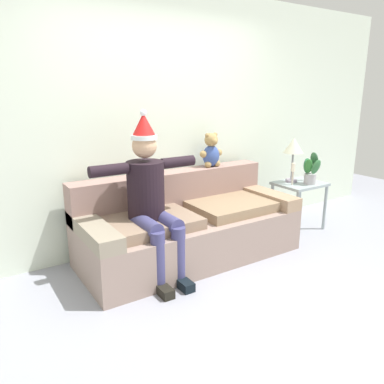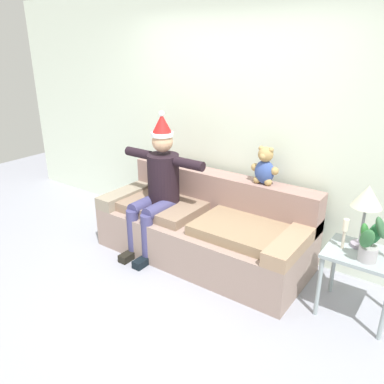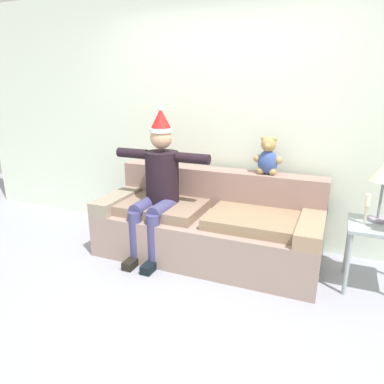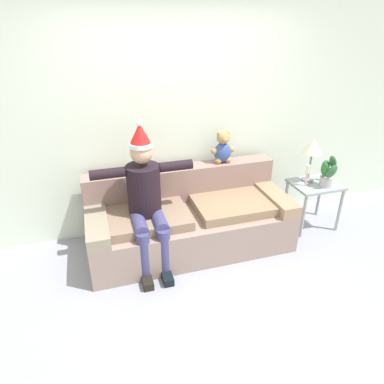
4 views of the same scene
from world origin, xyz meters
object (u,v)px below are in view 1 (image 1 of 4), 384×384
object	(u,v)px
person_seated	(151,195)
table_lamp	(293,148)
side_table	(299,190)
couch	(187,226)
teddy_bear	(211,152)
candle_tall	(293,171)
potted_plant	(311,170)
candle_short	(307,170)

from	to	relation	value
person_seated	table_lamp	size ratio (longest dim) A/B	2.82
side_table	couch	bearing A→B (deg)	177.37
couch	person_seated	distance (m)	0.68
couch	side_table	world-z (taller)	couch
teddy_bear	candle_tall	bearing A→B (deg)	-22.87
potted_plant	candle_short	distance (m)	0.18
teddy_bear	candle_short	xyz separation A→B (m)	(1.23, -0.32, -0.30)
potted_plant	candle_tall	xyz separation A→B (m)	(-0.21, 0.08, -0.01)
couch	person_seated	xyz separation A→B (m)	(-0.49, -0.17, 0.44)
teddy_bear	candle_short	world-z (taller)	teddy_bear
side_table	potted_plant	size ratio (longest dim) A/B	1.48
table_lamp	couch	bearing A→B (deg)	-179.23
side_table	person_seated	bearing A→B (deg)	-177.36
couch	teddy_bear	world-z (taller)	teddy_bear
couch	teddy_bear	size ratio (longest dim) A/B	5.81
couch	side_table	bearing A→B (deg)	-2.63
person_seated	candle_short	xyz separation A→B (m)	(2.22, 0.14, -0.05)
couch	side_table	xyz separation A→B (m)	(1.57, -0.07, 0.17)
side_table	candle_short	bearing A→B (deg)	14.21
table_lamp	candle_tall	size ratio (longest dim) A/B	2.06
table_lamp	candle_short	world-z (taller)	table_lamp
couch	table_lamp	bearing A→B (deg)	0.77
side_table	table_lamp	size ratio (longest dim) A/B	1.09
teddy_bear	side_table	distance (m)	1.24
candle_short	person_seated	bearing A→B (deg)	-176.51
side_table	candle_tall	world-z (taller)	candle_tall
teddy_bear	potted_plant	distance (m)	1.24
candle_tall	table_lamp	bearing A→B (deg)	47.28
teddy_bear	side_table	world-z (taller)	teddy_bear
couch	table_lamp	distance (m)	1.66
table_lamp	candle_short	distance (m)	0.36
couch	person_seated	world-z (taller)	person_seated
couch	candle_short	size ratio (longest dim) A/B	11.02
teddy_bear	potted_plant	world-z (taller)	teddy_bear
side_table	potted_plant	bearing A→B (deg)	-63.28
couch	candle_short	xyz separation A→B (m)	(1.73, -0.03, 0.39)
table_lamp	potted_plant	size ratio (longest dim) A/B	1.35
side_table	teddy_bear	bearing A→B (deg)	161.18
side_table	table_lamp	distance (m)	0.52
side_table	table_lamp	xyz separation A→B (m)	(-0.05, 0.09, 0.51)
teddy_bear	candle_tall	xyz separation A→B (m)	(0.91, -0.38, -0.26)
couch	potted_plant	distance (m)	1.69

